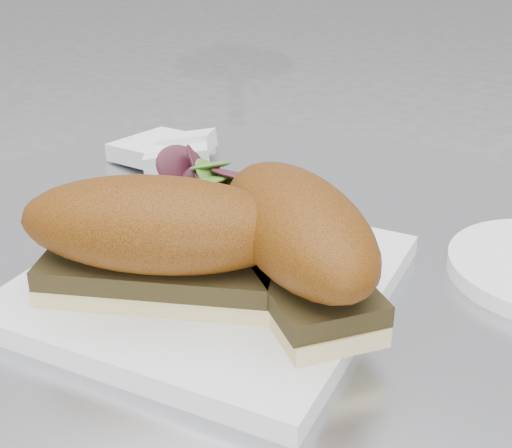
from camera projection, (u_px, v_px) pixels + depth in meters
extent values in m
cylinder|color=#B0B1B7|center=(248.00, 287.00, 0.54)|extent=(0.70, 0.70, 0.02)
cube|color=white|center=(211.00, 281.00, 0.51)|extent=(0.27, 0.27, 0.02)
cube|color=beige|center=(160.00, 283.00, 0.48)|extent=(0.17, 0.13, 0.01)
cube|color=black|center=(159.00, 266.00, 0.47)|extent=(0.17, 0.13, 0.01)
ellipsoid|color=#663109|center=(156.00, 224.00, 0.46)|extent=(0.20, 0.16, 0.06)
cube|color=beige|center=(296.00, 285.00, 0.48)|extent=(0.16, 0.14, 0.01)
cube|color=black|center=(296.00, 267.00, 0.47)|extent=(0.16, 0.14, 0.01)
ellipsoid|color=#663109|center=(297.00, 226.00, 0.46)|extent=(0.19, 0.17, 0.06)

